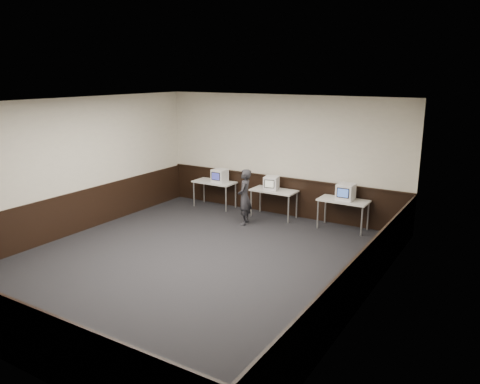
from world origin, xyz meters
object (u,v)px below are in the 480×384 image
(desk_right, at_px, (343,203))
(emac_right, at_px, (346,192))
(person, at_px, (245,197))
(desk_left, at_px, (214,184))
(desk_center, at_px, (274,192))
(emac_center, at_px, (271,183))
(emac_left, at_px, (220,176))

(desk_right, relative_size, emac_right, 2.74)
(emac_right, relative_size, person, 0.31)
(emac_right, bearing_deg, desk_left, 179.11)
(desk_center, height_order, emac_right, emac_right)
(emac_center, height_order, person, person)
(desk_center, xyz_separation_m, desk_right, (1.90, 0.00, 0.00))
(desk_left, distance_m, person, 1.78)
(desk_right, height_order, person, person)
(desk_center, xyz_separation_m, emac_center, (-0.07, -0.02, 0.25))
(emac_center, bearing_deg, emac_left, 167.96)
(desk_center, relative_size, emac_center, 2.73)
(desk_left, relative_size, emac_left, 2.94)
(desk_left, distance_m, desk_center, 1.90)
(desk_center, bearing_deg, desk_left, 180.00)
(desk_left, distance_m, emac_center, 1.85)
(desk_left, relative_size, emac_center, 2.73)
(desk_right, bearing_deg, emac_right, 5.47)
(desk_center, bearing_deg, emac_left, -179.64)
(emac_right, xyz_separation_m, person, (-2.30, -0.90, -0.24))
(emac_left, xyz_separation_m, person, (1.35, -0.89, -0.23))
(desk_left, xyz_separation_m, emac_left, (0.19, -0.01, 0.26))
(emac_left, relative_size, person, 0.29)
(desk_center, distance_m, emac_right, 1.96)
(desk_right, height_order, emac_center, emac_center)
(emac_center, distance_m, emac_right, 2.01)
(emac_center, relative_size, emac_right, 1.00)
(desk_left, height_order, emac_center, emac_center)
(emac_left, bearing_deg, desk_right, 0.69)
(emac_center, bearing_deg, desk_center, 4.31)
(emac_left, xyz_separation_m, emac_center, (1.64, -0.01, -0.01))
(desk_right, distance_m, emac_left, 3.62)
(desk_right, distance_m, emac_center, 1.99)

